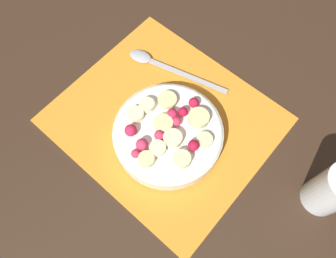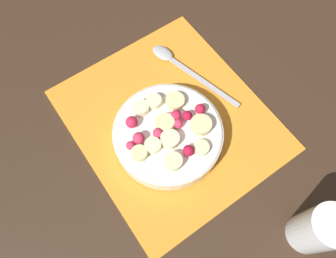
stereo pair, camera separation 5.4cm
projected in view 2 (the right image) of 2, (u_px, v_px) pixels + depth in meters
ground_plane at (170, 120)px, 0.60m from camera, size 3.00×3.00×0.00m
placemat at (170, 119)px, 0.59m from camera, size 0.37×0.32×0.01m
fruit_bowl at (168, 133)px, 0.56m from camera, size 0.19×0.19×0.05m
spoon at (177, 63)px, 0.64m from camera, size 0.20×0.07×0.01m
drinking_glass at (318, 230)px, 0.47m from camera, size 0.06×0.06×0.10m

